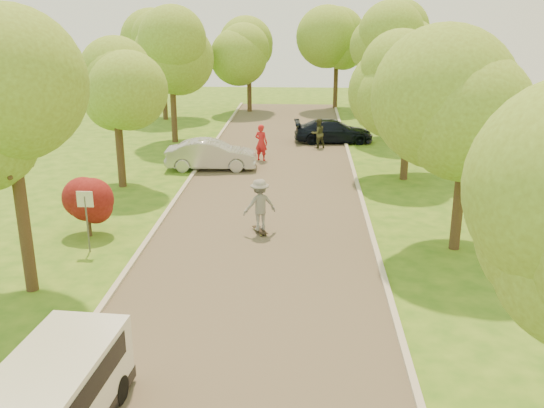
% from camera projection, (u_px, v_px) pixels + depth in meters
% --- Properties ---
extents(ground, '(100.00, 100.00, 0.00)m').
position_uv_depth(ground, '(246.00, 311.00, 16.75)').
color(ground, '#316317').
rests_on(ground, ground).
extents(road, '(8.00, 60.00, 0.01)m').
position_uv_depth(road, '(265.00, 217.00, 24.35)').
color(road, '#4C4438').
rests_on(road, ground).
extents(curb_left, '(0.18, 60.00, 0.12)m').
position_uv_depth(curb_left, '(166.00, 214.00, 24.55)').
color(curb_left, '#B2AD9E').
rests_on(curb_left, ground).
extents(curb_right, '(0.18, 60.00, 0.12)m').
position_uv_depth(curb_right, '(367.00, 217.00, 24.12)').
color(curb_right, '#B2AD9E').
rests_on(curb_right, ground).
extents(street_sign, '(0.55, 0.06, 2.17)m').
position_uv_depth(street_sign, '(86.00, 209.00, 20.38)').
color(street_sign, '#59595E').
rests_on(street_sign, ground).
extents(red_shrub, '(1.70, 1.70, 1.95)m').
position_uv_depth(red_shrub, '(88.00, 208.00, 21.97)').
color(red_shrub, '#382619').
rests_on(red_shrub, ground).
extents(tree_l_mida, '(4.71, 4.60, 7.39)m').
position_uv_depth(tree_l_mida, '(17.00, 117.00, 16.44)').
color(tree_l_mida, '#382619').
rests_on(tree_l_mida, ground).
extents(tree_l_midb, '(4.30, 4.20, 6.62)m').
position_uv_depth(tree_l_midb, '(119.00, 88.00, 27.10)').
color(tree_l_midb, '#382619').
rests_on(tree_l_midb, ground).
extents(tree_l_far, '(4.92, 4.80, 7.79)m').
position_uv_depth(tree_l_far, '(174.00, 52.00, 36.30)').
color(tree_l_far, '#382619').
rests_on(tree_l_far, ground).
extents(tree_r_mida, '(5.13, 5.00, 7.95)m').
position_uv_depth(tree_r_mida, '(477.00, 89.00, 19.43)').
color(tree_r_mida, '#382619').
rests_on(tree_r_mida, ground).
extents(tree_r_midb, '(4.51, 4.40, 7.01)m').
position_uv_depth(tree_r_midb, '(415.00, 78.00, 28.20)').
color(tree_r_midb, '#382619').
rests_on(tree_r_midb, ground).
extents(tree_r_far, '(5.33, 5.20, 8.34)m').
position_uv_depth(tree_r_far, '(399.00, 45.00, 37.38)').
color(tree_r_far, '#382619').
rests_on(tree_r_far, ground).
extents(tree_bg_a, '(5.12, 5.00, 7.72)m').
position_uv_depth(tree_bg_a, '(165.00, 47.00, 44.08)').
color(tree_bg_a, '#382619').
rests_on(tree_bg_a, ground).
extents(tree_bg_b, '(5.12, 5.00, 7.95)m').
position_uv_depth(tree_bg_b, '(396.00, 43.00, 45.01)').
color(tree_bg_b, '#382619').
rests_on(tree_bg_b, ground).
extents(tree_bg_c, '(4.92, 4.80, 7.33)m').
position_uv_depth(tree_bg_c, '(252.00, 48.00, 47.65)').
color(tree_bg_c, '#382619').
rests_on(tree_bg_c, ground).
extents(tree_bg_d, '(5.12, 5.00, 7.72)m').
position_uv_depth(tree_bg_d, '(340.00, 43.00, 49.09)').
color(tree_bg_d, '#382619').
rests_on(tree_bg_d, ground).
extents(minivan, '(2.09, 4.64, 1.69)m').
position_uv_depth(minivan, '(48.00, 405.00, 11.36)').
color(minivan, white).
rests_on(minivan, ground).
extents(silver_sedan, '(4.75, 1.89, 1.54)m').
position_uv_depth(silver_sedan, '(211.00, 155.00, 31.33)').
color(silver_sedan, '#AFB0B4').
rests_on(silver_sedan, ground).
extents(dark_sedan, '(4.99, 2.30, 1.41)m').
position_uv_depth(dark_sedan, '(333.00, 131.00, 37.67)').
color(dark_sedan, black).
rests_on(dark_sedan, ground).
extents(longboard, '(0.66, 1.02, 0.12)m').
position_uv_depth(longboard, '(260.00, 230.00, 22.58)').
color(longboard, black).
rests_on(longboard, ground).
extents(skateboarder, '(1.44, 1.18, 1.95)m').
position_uv_depth(skateboarder, '(260.00, 205.00, 22.28)').
color(skateboarder, slate).
rests_on(skateboarder, longboard).
extents(person_striped, '(0.86, 0.74, 2.01)m').
position_uv_depth(person_striped, '(261.00, 143.00, 33.03)').
color(person_striped, red).
rests_on(person_striped, ground).
extents(person_olive, '(1.07, 0.98, 1.77)m').
position_uv_depth(person_olive, '(318.00, 133.00, 36.06)').
color(person_olive, '#343821').
rests_on(person_olive, ground).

